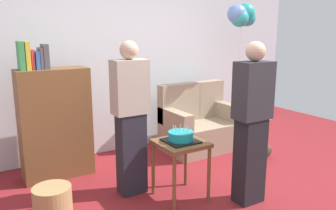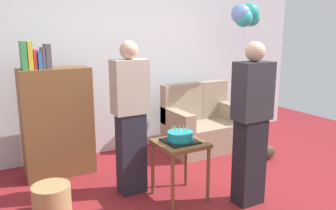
% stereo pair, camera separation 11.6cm
% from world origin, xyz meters
% --- Properties ---
extents(ground_plane, '(8.00, 8.00, 0.00)m').
position_xyz_m(ground_plane, '(0.00, 0.00, 0.00)').
color(ground_plane, maroon).
extents(wall_back, '(6.00, 0.10, 2.70)m').
position_xyz_m(wall_back, '(0.00, 2.05, 1.35)').
color(wall_back, silver).
rests_on(wall_back, ground_plane).
extents(couch, '(1.10, 0.70, 0.96)m').
position_xyz_m(couch, '(0.83, 1.43, 0.34)').
color(couch, gray).
rests_on(couch, ground_plane).
extents(bookshelf, '(0.80, 0.36, 1.61)m').
position_xyz_m(bookshelf, '(-1.22, 1.53, 0.68)').
color(bookshelf, brown).
rests_on(bookshelf, ground_plane).
extents(side_table, '(0.48, 0.48, 0.61)m').
position_xyz_m(side_table, '(-0.26, 0.29, 0.52)').
color(side_table, brown).
rests_on(side_table, ground_plane).
extents(birthday_cake, '(0.32, 0.32, 0.17)m').
position_xyz_m(birthday_cake, '(-0.26, 0.29, 0.66)').
color(birthday_cake, black).
rests_on(birthday_cake, side_table).
extents(person_blowing_candles, '(0.36, 0.22, 1.63)m').
position_xyz_m(person_blowing_candles, '(-0.64, 0.66, 0.83)').
color(person_blowing_candles, '#23232D').
rests_on(person_blowing_candles, ground_plane).
extents(person_holding_cake, '(0.36, 0.22, 1.63)m').
position_xyz_m(person_holding_cake, '(0.29, -0.15, 0.83)').
color(person_holding_cake, black).
rests_on(person_holding_cake, ground_plane).
extents(wicker_basket, '(0.36, 0.36, 0.30)m').
position_xyz_m(wicker_basket, '(-1.51, 0.58, 0.15)').
color(wicker_basket, '#A88451').
rests_on(wicker_basket, ground_plane).
extents(handbag, '(0.28, 0.14, 0.20)m').
position_xyz_m(handbag, '(1.33, 0.62, 0.10)').
color(handbag, '#473328').
rests_on(handbag, ground_plane).
extents(balloon_bunch, '(0.50, 0.32, 2.11)m').
position_xyz_m(balloon_bunch, '(1.47, 1.31, 1.93)').
color(balloon_bunch, silver).
rests_on(balloon_bunch, ground_plane).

